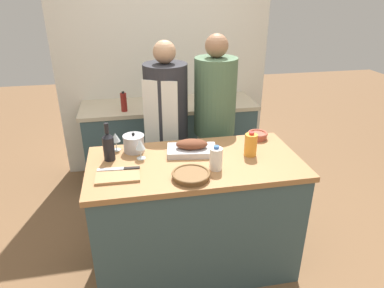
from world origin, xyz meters
name	(u,v)px	position (x,y,z in m)	size (l,w,h in m)	color
ground_plane	(195,260)	(0.00, 0.00, 0.00)	(12.00, 12.00, 0.00)	brown
kitchen_island	(195,214)	(0.00, 0.00, 0.46)	(1.50, 0.75, 0.92)	#3D565B
back_counter	(170,141)	(0.00, 1.42, 0.44)	(1.87, 0.60, 0.89)	#3D565B
back_wall	(164,61)	(0.00, 1.77, 1.27)	(2.37, 0.10, 2.55)	silver
roasting_pan	(192,148)	(0.00, 0.12, 0.96)	(0.38, 0.25, 0.11)	#BCBCC1
wicker_basket	(191,175)	(-0.07, -0.23, 0.94)	(0.25, 0.25, 0.04)	brown
cutting_board	(118,175)	(-0.53, -0.12, 0.93)	(0.29, 0.20, 0.02)	#AD7F51
stock_pot	(134,143)	(-0.41, 0.24, 0.98)	(0.16, 0.16, 0.15)	#B7B7BC
mixing_bowl	(258,135)	(0.57, 0.29, 0.95)	(0.16, 0.16, 0.06)	#A84C38
juice_jug	(251,145)	(0.41, 0.01, 1.00)	(0.09, 0.09, 0.18)	orange
milk_jug	(216,159)	(0.11, -0.14, 1.00)	(0.09, 0.09, 0.17)	white
wine_bottle_green	(108,146)	(-0.59, 0.14, 1.03)	(0.08, 0.08, 0.28)	black
wine_glass_left	(140,145)	(-0.37, 0.11, 1.02)	(0.07, 0.07, 0.14)	silver
wine_glass_right	(116,138)	(-0.54, 0.28, 1.02)	(0.07, 0.07, 0.14)	silver
knife_chef	(120,169)	(-0.52, -0.05, 0.94)	(0.28, 0.05, 0.01)	#B7B7BC
condiment_bottle_tall	(124,102)	(-0.48, 1.26, 0.98)	(0.06, 0.06, 0.20)	maroon
condiment_bottle_short	(154,103)	(-0.17, 1.26, 0.95)	(0.05, 0.05, 0.15)	#332D28
person_cook_aproned	(167,125)	(-0.11, 0.75, 0.90)	(0.40, 0.42, 1.64)	beige
person_cook_guest	(214,120)	(0.33, 0.73, 0.93)	(0.37, 0.37, 1.69)	beige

